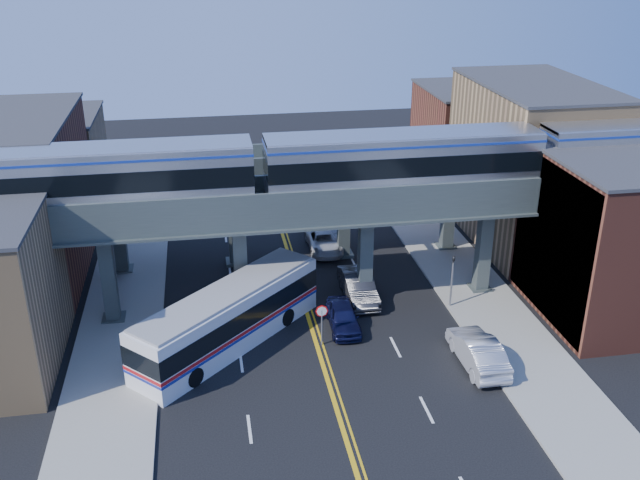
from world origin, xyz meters
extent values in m
plane|color=black|center=(0.00, 0.00, 0.00)|extent=(120.00, 120.00, 0.00)
cube|color=gray|center=(-11.50, 10.00, 0.08)|extent=(5.00, 70.00, 0.16)
cube|color=gray|center=(11.50, 10.00, 0.08)|extent=(5.00, 70.00, 0.16)
cube|color=brown|center=(-18.50, 16.00, 5.50)|extent=(8.00, 14.00, 11.00)
cube|color=#A48155|center=(-18.50, 29.00, 4.00)|extent=(8.00, 10.00, 8.00)
cube|color=brown|center=(18.50, 4.00, 5.00)|extent=(8.00, 10.00, 10.00)
cube|color=#A48155|center=(18.50, 16.00, 6.00)|extent=(8.00, 14.00, 12.00)
cube|color=brown|center=(18.50, 29.00, 4.50)|extent=(8.00, 10.00, 9.00)
cube|color=#2AB2B8|center=(14.55, 4.00, 4.75)|extent=(0.10, 9.50, 9.50)
cube|color=#3B4443|center=(-12.00, 8.00, 3.00)|extent=(0.85, 0.85, 6.00)
cube|color=#3B4443|center=(-4.00, 8.00, 3.00)|extent=(0.85, 0.85, 6.00)
cube|color=#3B4443|center=(4.00, 8.00, 3.00)|extent=(0.85, 0.85, 6.00)
cube|color=#3B4443|center=(12.00, 8.00, 3.00)|extent=(0.85, 0.85, 6.00)
cube|color=#3F4845|center=(0.00, 8.00, 6.70)|extent=(52.00, 3.60, 1.40)
cube|color=#3B4443|center=(-12.00, 15.00, 3.00)|extent=(0.85, 0.85, 6.00)
cube|color=#3B4443|center=(-4.00, 15.00, 3.00)|extent=(0.85, 0.85, 6.00)
cube|color=#3B4443|center=(4.00, 15.00, 3.00)|extent=(0.85, 0.85, 6.00)
cube|color=#3B4443|center=(12.00, 15.00, 3.00)|extent=(0.85, 0.85, 6.00)
cube|color=#3F4845|center=(0.00, 15.00, 6.70)|extent=(52.00, 3.60, 1.40)
cube|color=black|center=(-16.85, 8.00, 7.54)|extent=(2.44, 2.44, 0.28)
cube|color=black|center=(-6.06, 8.00, 7.54)|extent=(2.44, 2.44, 0.28)
cube|color=#A2A4AB|center=(-11.46, 8.00, 9.45)|extent=(16.85, 3.21, 3.55)
cube|color=black|center=(-11.46, 8.00, 9.60)|extent=(16.87, 3.27, 1.22)
cube|color=black|center=(0.80, 8.00, 7.54)|extent=(2.44, 2.44, 0.28)
cube|color=black|center=(11.58, 8.00, 7.54)|extent=(2.44, 2.44, 0.28)
cube|color=#A2A4AB|center=(6.19, 8.00, 9.45)|extent=(16.85, 3.21, 3.55)
cube|color=black|center=(6.19, 8.00, 9.60)|extent=(16.87, 3.27, 1.22)
cube|color=black|center=(18.45, 8.00, 7.54)|extent=(2.44, 2.44, 0.28)
cylinder|color=slate|center=(0.30, 3.00, 1.15)|extent=(0.09, 0.09, 2.30)
cylinder|color=red|center=(0.30, 3.00, 2.25)|extent=(0.76, 0.04, 0.76)
cylinder|color=slate|center=(9.20, 6.00, 1.60)|extent=(0.12, 0.12, 3.20)
imported|color=black|center=(9.20, 6.00, 3.65)|extent=(0.15, 0.18, 0.90)
cube|color=silver|center=(-4.99, 4.00, 1.70)|extent=(11.42, 11.24, 3.40)
cube|color=black|center=(-4.99, 4.00, 2.14)|extent=(11.49, 11.31, 1.15)
cube|color=#B21419|center=(-4.99, 4.00, 1.37)|extent=(11.48, 11.31, 0.20)
cylinder|color=black|center=(-8.01, 1.06, 0.55)|extent=(2.85, 2.88, 1.10)
cylinder|color=black|center=(-2.36, 6.58, 0.55)|extent=(2.85, 2.88, 1.10)
imported|color=black|center=(1.91, 4.71, 0.75)|extent=(1.91, 4.48, 1.51)
imported|color=#2C2B2E|center=(3.64, 8.20, 0.87)|extent=(1.88, 5.31, 1.75)
imported|color=silver|center=(2.77, 16.23, 0.71)|extent=(2.39, 5.10, 1.41)
imported|color=#BCBBC0|center=(3.11, 17.89, 0.80)|extent=(2.74, 5.67, 1.59)
imported|color=#B2B1B6|center=(8.50, -0.52, 0.89)|extent=(1.96, 5.41, 1.77)
camera|label=1|loc=(-5.84, -32.32, 22.46)|focal=40.00mm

